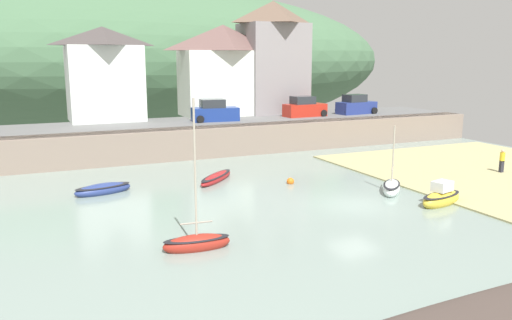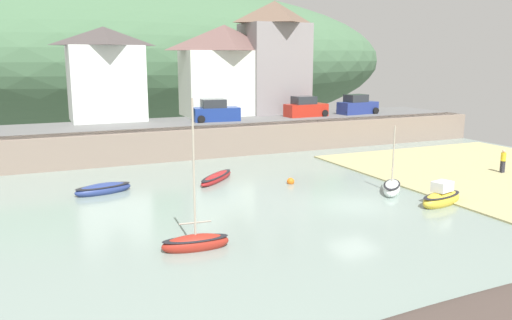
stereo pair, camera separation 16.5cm
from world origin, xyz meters
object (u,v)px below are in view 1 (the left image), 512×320
at_px(waterfront_building_left, 104,73).
at_px(waterfront_building_centre, 223,70).
at_px(sailboat_tall_mast, 103,189).
at_px(sailboat_far_left, 392,187).
at_px(rowboat_small_beached, 441,198).
at_px(parked_car_near_slipway, 215,112).
at_px(sailboat_nearest_shore, 216,178).
at_px(fishing_boat_green, 197,242).
at_px(person_near_water, 502,160).
at_px(waterfront_building_right, 273,57).
at_px(mooring_buoy, 290,181).
at_px(parked_car_by_wall, 304,108).
at_px(parked_car_end_of_row, 356,106).

height_order(waterfront_building_left, waterfront_building_centre, waterfront_building_centre).
relative_size(sailboat_tall_mast, sailboat_far_left, 0.85).
bearing_deg(waterfront_building_centre, rowboat_small_beached, -84.63).
bearing_deg(waterfront_building_centre, parked_car_near_slipway, -119.85).
bearing_deg(rowboat_small_beached, sailboat_nearest_shore, 117.19).
relative_size(fishing_boat_green, sailboat_far_left, 1.54).
xyz_separation_m(waterfront_building_left, parked_car_near_slipway, (8.72, -4.50, -3.39)).
bearing_deg(person_near_water, sailboat_far_left, -174.60).
height_order(waterfront_building_right, person_near_water, waterfront_building_right).
relative_size(parked_car_near_slipway, mooring_buoy, 8.84).
bearing_deg(parked_car_by_wall, rowboat_small_beached, -103.13).
bearing_deg(sailboat_far_left, mooring_buoy, 87.71).
distance_m(rowboat_small_beached, parked_car_end_of_row, 24.79).
bearing_deg(parked_car_near_slipway, sailboat_tall_mast, -126.71).
height_order(sailboat_far_left, mooring_buoy, sailboat_far_left).
bearing_deg(rowboat_small_beached, fishing_boat_green, 168.76).
bearing_deg(person_near_water, sailboat_tall_mast, 167.28).
height_order(waterfront_building_centre, rowboat_small_beached, waterfront_building_centre).
relative_size(waterfront_building_left, parked_car_near_slipway, 1.94).
xyz_separation_m(fishing_boat_green, sailboat_far_left, (13.54, 4.20, -0.02)).
bearing_deg(waterfront_building_right, parked_car_by_wall, -75.08).
xyz_separation_m(rowboat_small_beached, parked_car_by_wall, (4.04, 22.50, 2.82)).
bearing_deg(waterfront_building_centre, sailboat_far_left, -85.85).
distance_m(waterfront_building_left, fishing_boat_green, 28.68).
xyz_separation_m(waterfront_building_right, sailboat_nearest_shore, (-12.25, -16.67, -7.86)).
height_order(parked_car_near_slipway, parked_car_end_of_row, same).
distance_m(waterfront_building_centre, sailboat_far_left, 24.73).
xyz_separation_m(sailboat_tall_mast, parked_car_by_wall, (20.69, 12.42, 2.96)).
distance_m(waterfront_building_right, sailboat_tall_mast, 26.97).
bearing_deg(rowboat_small_beached, parked_car_near_slipway, 87.68).
xyz_separation_m(fishing_boat_green, parked_car_end_of_row, (24.35, 23.48, 2.89)).
xyz_separation_m(parked_car_near_slipway, person_near_water, (14.57, -18.31, -2.22)).
relative_size(sailboat_nearest_shore, parked_car_by_wall, 0.89).
bearing_deg(person_near_water, fishing_boat_green, -167.75).
xyz_separation_m(sailboat_far_left, parked_car_by_wall, (4.85, 19.28, 2.91)).
distance_m(fishing_boat_green, person_near_water, 24.37).
height_order(waterfront_building_left, rowboat_small_beached, waterfront_building_left).
distance_m(sailboat_far_left, parked_car_by_wall, 20.10).
relative_size(rowboat_small_beached, person_near_water, 2.07).
distance_m(rowboat_small_beached, sailboat_nearest_shore, 13.98).
relative_size(waterfront_building_centre, waterfront_building_right, 0.78).
distance_m(sailboat_nearest_shore, person_near_water, 19.85).
bearing_deg(waterfront_building_centre, mooring_buoy, -98.20).
relative_size(waterfront_building_right, rowboat_small_beached, 3.32).
distance_m(waterfront_building_centre, fishing_boat_green, 31.07).
xyz_separation_m(fishing_boat_green, parked_car_near_slipway, (9.23, 23.48, 2.89)).
xyz_separation_m(sailboat_far_left, parked_car_end_of_row, (10.82, 19.28, 2.91)).
distance_m(waterfront_building_right, fishing_boat_green, 33.74).
xyz_separation_m(waterfront_building_centre, mooring_buoy, (-2.79, -19.37, -6.69)).
relative_size(waterfront_building_right, person_near_water, 6.86).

